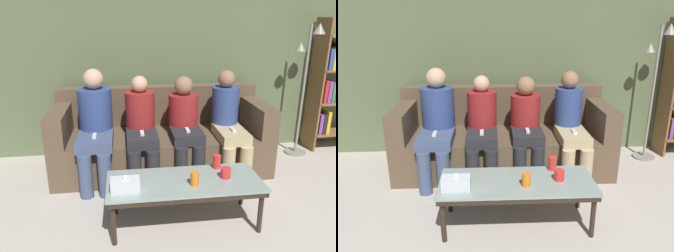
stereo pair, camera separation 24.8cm
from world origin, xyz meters
The scene contains 12 objects.
wall_back centered at (0.00, 4.04, 1.30)m, with size 12.00×0.06×2.60m.
couch centered at (0.00, 3.52, 0.33)m, with size 2.32×0.89×0.89m.
coffee_table centered at (0.06, 2.39, 0.35)m, with size 1.25×0.52×0.39m.
cup_near_left centered at (0.40, 2.39, 0.44)m, with size 0.08×0.08×0.09m.
cup_near_right centered at (0.38, 2.58, 0.45)m, with size 0.07×0.07×0.12m.
cup_far_center centered at (0.13, 2.31, 0.45)m, with size 0.07×0.07×0.11m.
tissue_box centered at (-0.41, 2.29, 0.45)m, with size 0.22×0.12×0.13m.
standing_lamp centered at (1.75, 3.66, 0.97)m, with size 0.31×0.26×1.58m.
seated_person_left_end centered at (-0.70, 3.30, 0.62)m, with size 0.35×0.73×1.16m.
seated_person_mid_left centered at (-0.23, 3.28, 0.57)m, with size 0.31×0.68×1.07m.
seated_person_mid_right centered at (0.23, 3.30, 0.57)m, with size 0.32×0.64×1.06m.
seated_person_right_end centered at (0.70, 3.27, 0.58)m, with size 0.31×0.70×1.11m.
Camera 2 is at (-0.14, 0.04, 1.65)m, focal length 35.00 mm.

